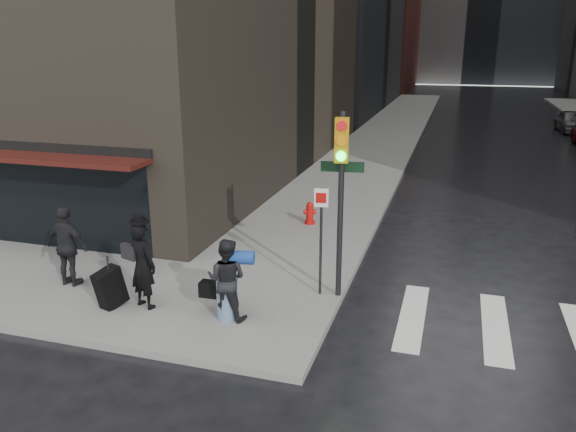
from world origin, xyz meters
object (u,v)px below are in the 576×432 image
Objects in this scene: man_jeans at (227,279)px; fire_hydrant at (310,214)px; man_overcoat at (136,268)px; traffic_light at (339,181)px; parked_car_4 at (571,121)px; man_greycoat at (68,246)px.

fire_hydrant is at bearing -91.50° from man_jeans.
man_overcoat reaches higher than fire_hydrant.
parked_car_4 is at bearing 64.38° from traffic_light.
fire_hydrant is at bearing 103.14° from traffic_light.
parked_car_4 is (10.80, 29.75, -0.31)m from man_jeans.
traffic_light is at bearing -68.87° from fire_hydrant.
man_jeans is 31.65m from parked_car_4.
man_overcoat is 1.10× the size of man_greycoat.
traffic_light is 29.65m from parked_car_4.
traffic_light reaches higher than man_overcoat.
man_greycoat is 6.12m from traffic_light.
fire_hydrant is 25.82m from parked_car_4.
man_overcoat is 1.94m from man_jeans.
man_jeans is at bearing -159.60° from man_overcoat.
man_overcoat is 4.45m from traffic_light.
traffic_light is at bearing -138.39° from man_overcoat.
traffic_light reaches higher than parked_car_4.
parked_car_4 reaches higher than fire_hydrant.
man_greycoat is 2.69× the size of fire_hydrant.
man_overcoat is at bearing 0.75° from man_jeans.
traffic_light is at bearing -110.44° from parked_car_4.
man_overcoat reaches higher than man_greycoat.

